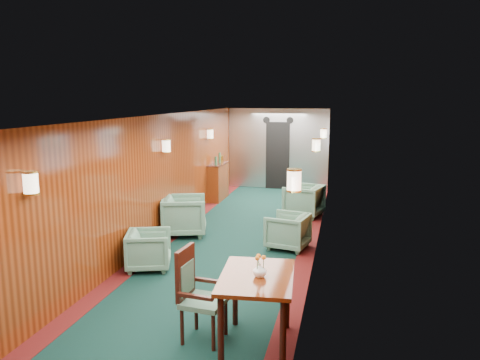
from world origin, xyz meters
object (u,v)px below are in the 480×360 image
(armchair_left_near, at_px, (149,250))
(armchair_right_near, at_px, (288,231))
(armchair_right_far, at_px, (304,200))
(dining_table, at_px, (257,287))
(armchair_left_far, at_px, (184,216))
(credenza, at_px, (218,181))
(side_chair, at_px, (196,290))

(armchair_left_near, xyz_separation_m, armchair_right_near, (2.05, 1.51, 0.01))
(armchair_left_near, bearing_deg, armchair_right_far, -46.41)
(dining_table, bearing_deg, armchair_left_far, 114.99)
(credenza, distance_m, armchair_left_near, 5.24)
(side_chair, relative_size, armchair_left_near, 1.55)
(dining_table, distance_m, armchair_right_far, 5.91)
(credenza, height_order, armchair_right_near, credenza)
(dining_table, bearing_deg, credenza, 103.96)
(dining_table, xyz_separation_m, credenza, (-2.41, 7.20, -0.20))
(side_chair, relative_size, armchair_right_near, 1.50)
(armchair_right_near, bearing_deg, armchair_left_far, -88.09)
(side_chair, height_order, armchair_left_far, side_chair)
(armchair_right_far, bearing_deg, side_chair, 8.31)
(credenza, distance_m, armchair_right_near, 4.39)
(armchair_left_near, relative_size, armchair_right_near, 0.96)
(armchair_left_far, height_order, armchair_right_near, armchair_left_far)
(armchair_left_far, bearing_deg, dining_table, -168.01)
(armchair_right_far, bearing_deg, armchair_left_near, -13.24)
(armchair_left_near, xyz_separation_m, armchair_right_far, (2.12, 3.93, 0.06))
(dining_table, relative_size, credenza, 0.93)
(dining_table, xyz_separation_m, side_chair, (-0.71, 0.03, -0.12))
(side_chair, xyz_separation_m, armchair_left_far, (-1.49, 3.85, -0.18))
(dining_table, height_order, armchair_right_far, dining_table)
(armchair_right_far, bearing_deg, credenza, -103.24)
(side_chair, distance_m, armchair_left_far, 4.13)
(credenza, relative_size, armchair_right_near, 1.76)
(side_chair, height_order, armchair_right_near, side_chair)
(dining_table, bearing_deg, side_chair, 172.61)
(side_chair, relative_size, credenza, 0.85)
(side_chair, bearing_deg, armchair_left_near, 132.93)
(credenza, height_order, armchair_right_far, credenza)
(credenza, bearing_deg, armchair_right_far, -28.38)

